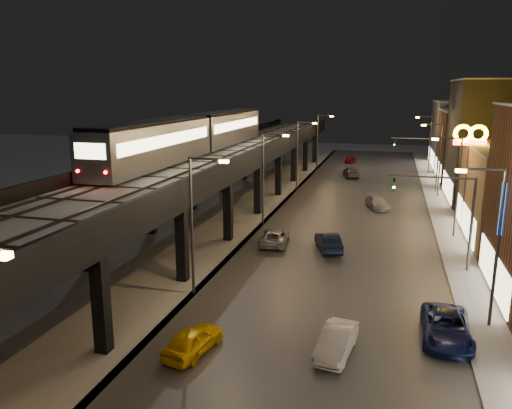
# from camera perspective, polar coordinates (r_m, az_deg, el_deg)

# --- Properties ---
(road_surface) EXTENTS (17.00, 120.00, 0.06)m
(road_surface) POSITION_cam_1_polar(r_m,az_deg,el_deg) (51.94, 10.69, -1.69)
(road_surface) COLOR #46474D
(road_surface) RESTS_ON ground
(sidewalk_right) EXTENTS (4.00, 120.00, 0.14)m
(sidewalk_right) POSITION_cam_1_polar(r_m,az_deg,el_deg) (52.19, 21.70, -2.28)
(sidewalk_right) COLOR #9FA1A8
(sidewalk_right) RESTS_ON ground
(under_viaduct_pavement) EXTENTS (11.00, 120.00, 0.06)m
(under_viaduct_pavement) POSITION_cam_1_polar(r_m,az_deg,el_deg) (54.57, -3.57, -0.77)
(under_viaduct_pavement) COLOR #9FA1A8
(under_viaduct_pavement) RESTS_ON ground
(elevated_viaduct) EXTENTS (9.00, 100.00, 6.30)m
(elevated_viaduct) POSITION_cam_1_polar(r_m,az_deg,el_deg) (50.58, -4.80, 4.57)
(elevated_viaduct) COLOR black
(elevated_viaduct) RESTS_ON ground
(viaduct_trackbed) EXTENTS (8.40, 100.00, 0.32)m
(viaduct_trackbed) POSITION_cam_1_polar(r_m,az_deg,el_deg) (50.59, -4.78, 5.45)
(viaduct_trackbed) COLOR #B2B7C1
(viaduct_trackbed) RESTS_ON elevated_viaduct
(viaduct_parapet_streetside) EXTENTS (0.30, 100.00, 1.10)m
(viaduct_parapet_streetside) POSITION_cam_1_polar(r_m,az_deg,el_deg) (49.25, 0.02, 5.83)
(viaduct_parapet_streetside) COLOR black
(viaduct_parapet_streetside) RESTS_ON elevated_viaduct
(viaduct_parapet_far) EXTENTS (0.30, 100.00, 1.10)m
(viaduct_parapet_far) POSITION_cam_1_polar(r_m,az_deg,el_deg) (52.19, -9.29, 6.07)
(viaduct_parapet_far) COLOR black
(viaduct_parapet_far) RESTS_ON elevated_viaduct
(building_d) EXTENTS (12.20, 13.20, 14.16)m
(building_d) POSITION_cam_1_polar(r_m,az_deg,el_deg) (64.73, 26.75, 6.37)
(building_d) COLOR #242425
(building_d) RESTS_ON ground
(building_e) EXTENTS (12.20, 12.20, 10.16)m
(building_e) POSITION_cam_1_polar(r_m,az_deg,el_deg) (78.62, 24.66, 6.04)
(building_e) COLOR #4A281A
(building_e) RESTS_ON ground
(building_f) EXTENTS (12.20, 16.20, 11.16)m
(building_f) POSITION_cam_1_polar(r_m,az_deg,el_deg) (92.36, 23.34, 7.34)
(building_f) COLOR #4A4951
(building_f) RESTS_ON ground
(streetlight_left_1) EXTENTS (2.57, 0.28, 9.00)m
(streetlight_left_1) POSITION_cam_1_polar(r_m,az_deg,el_deg) (31.42, -6.92, -1.39)
(streetlight_left_1) COLOR #38383A
(streetlight_left_1) RESTS_ON ground
(streetlight_right_1) EXTENTS (2.56, 0.28, 9.00)m
(streetlight_right_1) POSITION_cam_1_polar(r_m,az_deg,el_deg) (29.74, 25.47, -3.42)
(streetlight_right_1) COLOR #38383A
(streetlight_right_1) RESTS_ON ground
(streetlight_left_2) EXTENTS (2.57, 0.28, 9.00)m
(streetlight_left_2) POSITION_cam_1_polar(r_m,az_deg,el_deg) (48.22, 1.11, 3.74)
(streetlight_left_2) COLOR #38383A
(streetlight_left_2) RESTS_ON ground
(streetlight_right_2) EXTENTS (2.56, 0.28, 9.00)m
(streetlight_right_2) POSITION_cam_1_polar(r_m,az_deg,el_deg) (47.14, 21.80, 2.59)
(streetlight_right_2) COLOR #38383A
(streetlight_right_2) RESTS_ON ground
(streetlight_left_3) EXTENTS (2.57, 0.28, 9.00)m
(streetlight_left_3) POSITION_cam_1_polar(r_m,az_deg,el_deg) (65.66, 4.97, 6.16)
(streetlight_left_3) COLOR #38383A
(streetlight_left_3) RESTS_ON ground
(streetlight_right_3) EXTENTS (2.56, 0.28, 9.00)m
(streetlight_right_3) POSITION_cam_1_polar(r_m,az_deg,el_deg) (64.87, 20.11, 5.34)
(streetlight_right_3) COLOR #38383A
(streetlight_right_3) RESTS_ON ground
(streetlight_left_4) EXTENTS (2.57, 0.28, 9.00)m
(streetlight_left_4) POSITION_cam_1_polar(r_m,az_deg,el_deg) (83.34, 7.21, 7.55)
(streetlight_left_4) COLOR #38383A
(streetlight_left_4) RESTS_ON ground
(streetlight_right_4) EXTENTS (2.56, 0.28, 9.00)m
(streetlight_right_4) POSITION_cam_1_polar(r_m,az_deg,el_deg) (82.72, 19.14, 6.90)
(streetlight_right_4) COLOR #38383A
(streetlight_right_4) RESTS_ON ground
(traffic_light_rig_a) EXTENTS (6.10, 0.34, 7.00)m
(traffic_light_rig_a) POSITION_cam_1_polar(r_m,az_deg,el_deg) (38.40, 21.81, -0.73)
(traffic_light_rig_a) COLOR #38383A
(traffic_light_rig_a) RESTS_ON ground
(traffic_light_rig_b) EXTENTS (6.10, 0.34, 7.00)m
(traffic_light_rig_b) POSITION_cam_1_polar(r_m,az_deg,el_deg) (67.86, 19.12, 5.09)
(traffic_light_rig_b) COLOR #38383A
(traffic_light_rig_b) RESTS_ON ground
(subway_train) EXTENTS (3.19, 38.48, 3.82)m
(subway_train) POSITION_cam_1_polar(r_m,az_deg,el_deg) (52.66, -6.83, 8.03)
(subway_train) COLOR gray
(subway_train) RESTS_ON viaduct_trackbed
(car_taxi) EXTENTS (2.28, 4.20, 1.36)m
(car_taxi) POSITION_cam_1_polar(r_m,az_deg,el_deg) (26.13, -7.21, -15.22)
(car_taxi) COLOR #E8B001
(car_taxi) RESTS_ON ground
(car_near_white) EXTENTS (2.90, 4.72, 1.47)m
(car_near_white) POSITION_cam_1_polar(r_m,az_deg,el_deg) (41.50, 8.26, -4.32)
(car_near_white) COLOR black
(car_near_white) RESTS_ON ground
(car_mid_silver) EXTENTS (2.75, 5.06, 1.35)m
(car_mid_silver) POSITION_cam_1_polar(r_m,az_deg,el_deg) (42.69, 2.15, -3.78)
(car_mid_silver) COLOR #959596
(car_mid_silver) RESTS_ON ground
(car_mid_dark) EXTENTS (3.13, 5.41, 1.47)m
(car_mid_dark) POSITION_cam_1_polar(r_m,az_deg,el_deg) (77.07, 10.81, 3.61)
(car_mid_dark) COLOR #51555B
(car_mid_dark) RESTS_ON ground
(car_far_white) EXTENTS (1.92, 3.92, 1.29)m
(car_far_white) POSITION_cam_1_polar(r_m,az_deg,el_deg) (92.47, 10.73, 5.09)
(car_far_white) COLOR maroon
(car_far_white) RESTS_ON ground
(car_onc_silver) EXTENTS (1.96, 4.28, 1.36)m
(car_onc_silver) POSITION_cam_1_polar(r_m,az_deg,el_deg) (26.12, 9.17, -15.29)
(car_onc_silver) COLOR silver
(car_onc_silver) RESTS_ON ground
(car_onc_dark) EXTENTS (2.51, 5.34, 1.47)m
(car_onc_dark) POSITION_cam_1_polar(r_m,az_deg,el_deg) (28.84, 20.93, -13.06)
(car_onc_dark) COLOR #0F1748
(car_onc_dark) RESTS_ON ground
(car_onc_white) EXTENTS (3.20, 4.90, 1.32)m
(car_onc_white) POSITION_cam_1_polar(r_m,az_deg,el_deg) (57.19, 13.69, 0.17)
(car_onc_white) COLOR #B3B2C4
(car_onc_white) RESTS_ON ground
(sign_mcdonalds) EXTENTS (2.94, 0.46, 9.92)m
(sign_mcdonalds) POSITION_cam_1_polar(r_m,az_deg,el_deg) (49.54, 23.21, 6.23)
(sign_mcdonalds) COLOR #38383A
(sign_mcdonalds) RESTS_ON ground
(sign_carwash) EXTENTS (1.45, 0.35, 7.50)m
(sign_carwash) POSITION_cam_1_polar(r_m,az_deg,el_deg) (34.14, 27.19, -1.59)
(sign_carwash) COLOR #38383A
(sign_carwash) RESTS_ON ground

